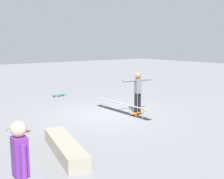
{
  "coord_description": "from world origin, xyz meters",
  "views": [
    {
      "loc": [
        -8.77,
        6.53,
        2.82
      ],
      "look_at": [
        -0.08,
        -0.1,
        1.0
      ],
      "focal_mm": 44.59,
      "sensor_mm": 36.0,
      "label": 1
    }
  ],
  "objects": [
    {
      "name": "skateboard_main",
      "position": [
        -0.78,
        -0.88,
        0.07
      ],
      "size": [
        0.36,
        0.82,
        0.09
      ],
      "rotation": [
        0.0,
        0.0,
        1.75
      ],
      "color": "orange",
      "rests_on": "ground_plane"
    },
    {
      "name": "skater_main",
      "position": [
        -0.72,
        -0.91,
        0.98
      ],
      "size": [
        0.32,
        1.34,
        1.68
      ],
      "rotation": [
        0.0,
        0.0,
        1.39
      ],
      "color": "black",
      "rests_on": "ground_plane"
    },
    {
      "name": "grind_rail",
      "position": [
        -0.08,
        -0.6,
        0.17
      ],
      "size": [
        3.18,
        0.34,
        0.39
      ],
      "rotation": [
        0.0,
        0.0,
        0.03
      ],
      "color": "black",
      "rests_on": "ground_plane"
    },
    {
      "name": "loose_skateboard_natural",
      "position": [
        -0.01,
        3.68,
        0.07
      ],
      "size": [
        0.76,
        0.64,
        0.09
      ],
      "rotation": [
        0.0,
        0.0,
        3.78
      ],
      "color": "tan",
      "rests_on": "ground_plane"
    },
    {
      "name": "loose_skateboard_teal",
      "position": [
        4.63,
        -0.15,
        0.07
      ],
      "size": [
        0.29,
        0.81,
        0.09
      ],
      "rotation": [
        0.0,
        0.0,
        1.63
      ],
      "color": "teal",
      "rests_on": "ground_plane"
    },
    {
      "name": "bystander_purple_shirt",
      "position": [
        -4.89,
        5.26,
        0.97
      ],
      "size": [
        0.38,
        0.23,
        1.72
      ],
      "rotation": [
        0.0,
        0.0,
        0.0
      ],
      "color": "slate",
      "rests_on": "ground_plane"
    },
    {
      "name": "skate_ledge",
      "position": [
        -2.64,
        3.37,
        0.18
      ],
      "size": [
        2.55,
        1.06,
        0.36
      ],
      "primitive_type": "cube",
      "rotation": [
        0.0,
        0.0,
        -0.22
      ],
      "color": "#B2A893",
      "rests_on": "ground_plane"
    },
    {
      "name": "ground_plane",
      "position": [
        0.0,
        0.0,
        0.0
      ],
      "size": [
        60.0,
        60.0,
        0.0
      ],
      "primitive_type": "plane",
      "color": "gray"
    }
  ]
}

